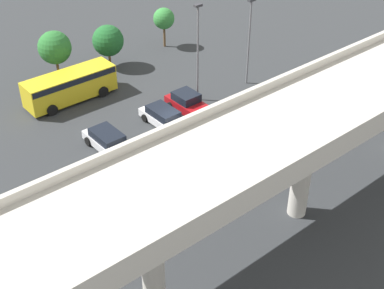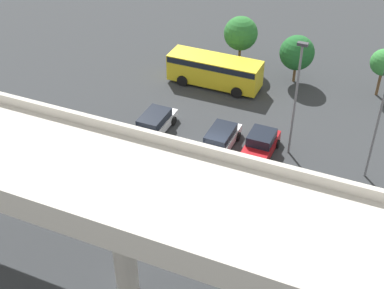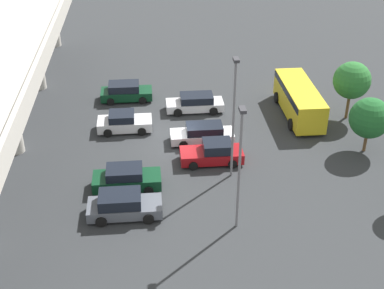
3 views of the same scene
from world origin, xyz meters
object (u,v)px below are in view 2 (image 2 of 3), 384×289
(lamp_post_mid_lot, at_px, (296,92))
(tree_front_right, at_px, (241,33))
(shuttle_bus, at_px, (215,69))
(tree_front_centre, at_px, (297,53))
(parked_car_6, at_px, (80,158))
(parked_car_3, at_px, (220,140))
(lamp_post_near_aisle, at_px, (379,119))
(parked_car_5, at_px, (154,124))
(parked_car_1, at_px, (272,210))
(parked_car_4, at_px, (152,180))
(tree_front_left, at_px, (384,63))
(parked_car_0, at_px, (319,225))
(parked_car_2, at_px, (260,146))

(lamp_post_mid_lot, xyz_separation_m, tree_front_right, (7.71, -10.95, -1.64))
(shuttle_bus, xyz_separation_m, tree_front_centre, (-6.21, -3.46, 1.21))
(lamp_post_mid_lot, bearing_deg, shuttle_bus, -39.24)
(parked_car_6, height_order, tree_front_centre, tree_front_centre)
(parked_car_3, bearing_deg, lamp_post_near_aisle, 95.20)
(parked_car_5, bearing_deg, lamp_post_near_aisle, 93.63)
(parked_car_1, xyz_separation_m, parked_car_5, (11.04, -5.71, -0.02))
(shuttle_bus, bearing_deg, parked_car_4, 95.28)
(parked_car_5, relative_size, lamp_post_near_aisle, 0.61)
(tree_front_left, bearing_deg, parked_car_6, 46.33)
(tree_front_centre, bearing_deg, parked_car_6, 59.68)
(lamp_post_mid_lot, height_order, tree_front_right, lamp_post_mid_lot)
(parked_car_5, bearing_deg, shuttle_bus, 169.56)
(lamp_post_mid_lot, relative_size, tree_front_right, 1.76)
(parked_car_4, distance_m, shuttle_bus, 14.65)
(parked_car_4, bearing_deg, parked_car_5, 25.97)
(parked_car_1, distance_m, parked_car_5, 12.43)
(parked_car_3, distance_m, tree_front_right, 13.04)
(parked_car_0, bearing_deg, tree_front_right, 32.12)
(parked_car_1, height_order, tree_front_left, tree_front_left)
(lamp_post_mid_lot, xyz_separation_m, tree_front_centre, (2.40, -10.49, -2.28))
(parked_car_3, distance_m, parked_car_5, 5.37)
(parked_car_3, bearing_deg, tree_front_centre, 168.56)
(parked_car_4, bearing_deg, shuttle_bus, 5.28)
(lamp_post_mid_lot, distance_m, tree_front_right, 13.49)
(parked_car_5, relative_size, parked_car_6, 1.08)
(lamp_post_near_aisle, bearing_deg, parked_car_2, 3.96)
(parked_car_1, bearing_deg, shuttle_bus, 33.54)
(parked_car_2, bearing_deg, parked_car_5, -86.67)
(tree_front_left, bearing_deg, parked_car_4, 57.11)
(parked_car_0, relative_size, shuttle_bus, 0.57)
(parked_car_4, xyz_separation_m, lamp_post_mid_lot, (-7.26, -7.54, 4.33))
(shuttle_bus, distance_m, tree_front_left, 13.96)
(parked_car_0, xyz_separation_m, shuttle_bus, (12.42, -14.42, 0.79))
(tree_front_left, bearing_deg, parked_car_1, 78.06)
(parked_car_5, height_order, tree_front_centre, tree_front_centre)
(parked_car_0, bearing_deg, shuttle_bus, 40.72)
(shuttle_bus, bearing_deg, tree_front_left, -163.56)
(parked_car_4, bearing_deg, parked_car_3, -21.98)
(lamp_post_mid_lot, bearing_deg, tree_front_centre, -77.13)
(shuttle_bus, height_order, tree_front_left, tree_front_left)
(parked_car_3, xyz_separation_m, parked_car_4, (2.45, 6.06, 0.00))
(parked_car_0, height_order, shuttle_bus, shuttle_bus)
(parked_car_0, height_order, lamp_post_near_aisle, lamp_post_near_aisle)
(parked_car_4, height_order, parked_car_6, parked_car_6)
(parked_car_3, bearing_deg, tree_front_left, 142.58)
(tree_front_centre, bearing_deg, parked_car_0, 109.13)
(parked_car_2, distance_m, parked_car_4, 8.42)
(parked_car_5, bearing_deg, tree_front_centre, 147.05)
(lamp_post_near_aisle, height_order, tree_front_centre, lamp_post_near_aisle)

